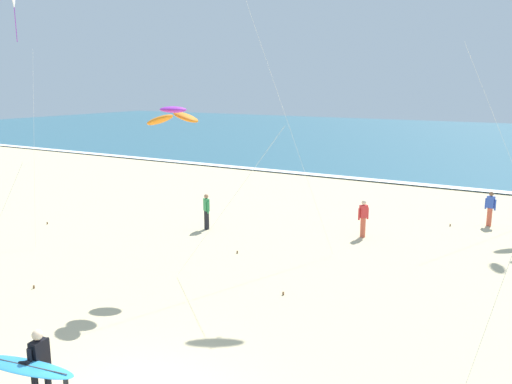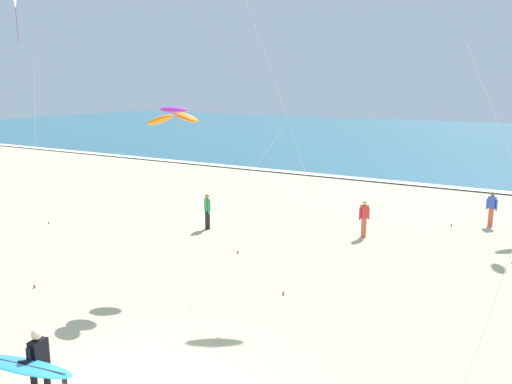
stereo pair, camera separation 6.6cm
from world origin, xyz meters
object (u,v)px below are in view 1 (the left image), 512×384
Objects in this scene: bystander_red_top at (363,218)px; bystander_blue_top at (490,209)px; surfer_lead at (33,365)px; kite_arc_violet_far at (173,116)px; bystander_green_top at (206,211)px.

bystander_blue_top is at bearing 46.57° from bystander_red_top.
bystander_red_top is (1.40, 14.92, -0.23)m from surfer_lead.
bystander_blue_top is (8.09, 12.21, -4.54)m from kite_arc_violet_far.
bystander_red_top is at bearing 84.65° from surfer_lead.
surfer_lead is 8.79m from kite_arc_violet_far.
surfer_lead is 20.34m from bystander_blue_top.
bystander_green_top and bystander_blue_top have the same top height.
kite_arc_violet_far is at bearing 107.80° from surfer_lead.
kite_arc_violet_far is at bearing -123.53° from bystander_blue_top.
bystander_red_top is 1.00× the size of bystander_blue_top.
bystander_green_top is at bearing -159.82° from bystander_red_top.
kite_arc_violet_far reaches higher than bystander_red_top.
bystander_blue_top is at bearing 56.47° from kite_arc_violet_far.
surfer_lead reaches higher than bystander_blue_top.
bystander_red_top is 6.32m from bystander_blue_top.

